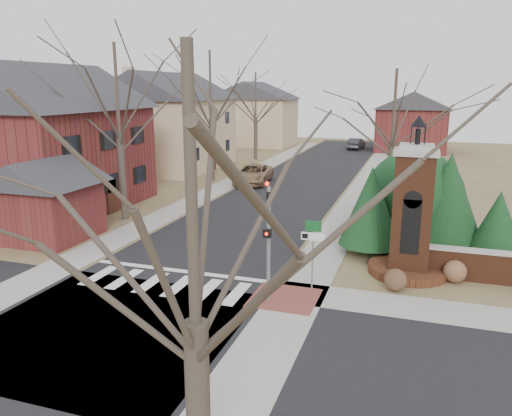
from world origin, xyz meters
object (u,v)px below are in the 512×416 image
at_px(sign_post, 313,242).
at_px(brick_gate_monument, 411,223).
at_px(traffic_signal_pole, 268,232).
at_px(distant_car, 356,144).
at_px(pickup_truck, 253,174).

relative_size(sign_post, brick_gate_monument, 0.42).
bearing_deg(traffic_signal_pole, sign_post, 47.57).
xyz_separation_m(sign_post, distant_car, (-3.99, 45.39, -1.26)).
xyz_separation_m(sign_post, brick_gate_monument, (3.41, 3.01, 0.22)).
bearing_deg(pickup_truck, brick_gate_monument, -59.55).
relative_size(sign_post, distant_car, 0.66).
distance_m(traffic_signal_pole, distant_car, 46.92).
bearing_deg(brick_gate_monument, sign_post, -138.58).
relative_size(traffic_signal_pole, pickup_truck, 0.83).
distance_m(traffic_signal_pole, sign_post, 2.02).
height_order(traffic_signal_pole, sign_post, traffic_signal_pole).
height_order(brick_gate_monument, distant_car, brick_gate_monument).
height_order(brick_gate_monument, pickup_truck, brick_gate_monument).
height_order(pickup_truck, distant_car, pickup_truck).
relative_size(brick_gate_monument, pickup_truck, 1.20).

